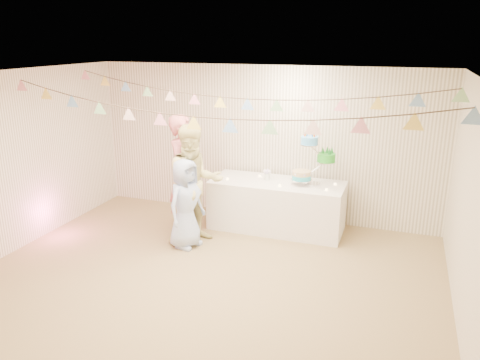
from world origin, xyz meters
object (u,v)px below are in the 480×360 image
(cake_stand, at_px, (313,163))
(table, at_px, (277,205))
(person_child, at_px, (186,204))
(person_adult_b, at_px, (195,184))
(person_adult_a, at_px, (185,174))

(cake_stand, bearing_deg, table, -174.81)
(cake_stand, distance_m, person_child, 2.06)
(table, bearing_deg, person_child, -134.74)
(cake_stand, distance_m, person_adult_b, 1.86)
(person_adult_a, bearing_deg, person_adult_b, -132.77)
(person_adult_a, relative_size, person_adult_b, 1.05)
(cake_stand, relative_size, person_adult_a, 0.42)
(table, bearing_deg, person_adult_a, -157.53)
(cake_stand, height_order, person_adult_b, person_adult_b)
(table, distance_m, person_adult_a, 1.58)
(cake_stand, bearing_deg, person_adult_b, -150.05)
(table, xyz_separation_m, cake_stand, (0.55, 0.05, 0.75))
(table, height_order, person_adult_b, person_adult_b)
(person_adult_a, height_order, person_child, person_adult_a)
(person_adult_b, relative_size, person_child, 1.34)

